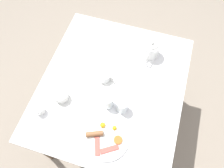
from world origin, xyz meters
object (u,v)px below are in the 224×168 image
Objects in this scene: knife_by_plate at (149,123)px; fork_spare at (64,127)px; water_glass_tall at (108,101)px; fork_by_plate at (89,51)px; creamer_jug at (39,110)px; teacup_with_saucer_left at (104,77)px; water_glass_short at (122,106)px; breakfast_plate at (105,137)px; spoon_for_tea at (139,92)px; teacup_with_saucer_right at (61,97)px; teapot_near at (151,49)px.

knife_by_plate is 1.59× the size of fork_spare.
water_glass_tall is 0.42m from fork_by_plate.
creamer_jug is 0.50× the size of fork_by_plate.
fork_by_plate and knife_by_plate have the same top height.
water_glass_short is (-0.17, 0.16, 0.02)m from teacup_with_saucer_left.
breakfast_plate is 0.25m from fork_spare.
spoon_for_tea is (0.10, -0.18, 0.00)m from knife_by_plate.
fork_by_plate is at bearing -95.43° from teacup_with_saucer_right.
teacup_with_saucer_left reaches higher than fork_spare.
water_glass_short reaches higher than spoon_for_tea.
teapot_near is 0.44m from water_glass_short.
teacup_with_saucer_right is at bearing 45.45° from teacup_with_saucer_left.
teacup_with_saucer_left is 1.63× the size of water_glass_tall.
spoon_for_tea is at bearing -109.16° from breakfast_plate.
teapot_near is at bearing -77.55° from knife_by_plate.
teacup_with_saucer_right is 1.14× the size of spoon_for_tea.
water_glass_tall is (-0.28, -0.05, 0.02)m from teacup_with_saucer_right.
fork_by_plate is (-0.13, -0.50, -0.03)m from creamer_jug.
water_glass_tall is at bearing -77.00° from breakfast_plate.
water_glass_short is (-0.04, -0.19, 0.04)m from breakfast_plate.
teacup_with_saucer_left is 1.19× the size of fork_spare.
teapot_near is 0.97× the size of knife_by_plate.
fork_spare is (0.20, 0.21, -0.05)m from water_glass_tall.
fork_spare is at bearing 116.07° from teacup_with_saucer_right.
knife_by_plate is at bearing -145.51° from breakfast_plate.
teacup_with_saucer_right is 0.75× the size of knife_by_plate.
creamer_jug is at bearing 23.55° from water_glass_tall.
teacup_with_saucer_right is 1.19× the size of fork_spare.
teacup_with_saucer_left is 0.75× the size of knife_by_plate.
fork_spare is at bearing 164.34° from creamer_jug.
breakfast_plate reaches higher than fork_by_plate.
teacup_with_saucer_right is at bearing 21.98° from spoon_for_tea.
knife_by_plate is 0.49m from fork_spare.
fork_spare is (-0.08, 0.16, -0.02)m from teacup_with_saucer_right.
teacup_with_saucer_left is at bearing 145.35° from teapot_near.
creamer_jug reaches higher than breakfast_plate.
teapot_near reaches higher than knife_by_plate.
water_glass_tall reaches higher than teacup_with_saucer_left.
water_glass_short is 0.43× the size of knife_by_plate.
water_glass_tall is at bearing -134.11° from fork_spare.
water_glass_tall is 1.22× the size of creamer_jug.
teacup_with_saucer_left is 1.99× the size of creamer_jug.
water_glass_short is 0.57× the size of fork_by_plate.
teapot_near reaches higher than fork_by_plate.
breakfast_plate is 1.97× the size of fork_spare.
knife_by_plate is at bearing 166.89° from water_glass_short.
creamer_jug is at bearing 75.86° from fork_by_plate.
teacup_with_saucer_right is 1.99× the size of creamer_jug.
teacup_with_saucer_left reaches higher than spoon_for_tea.
breakfast_plate is 2.91× the size of water_glass_short.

